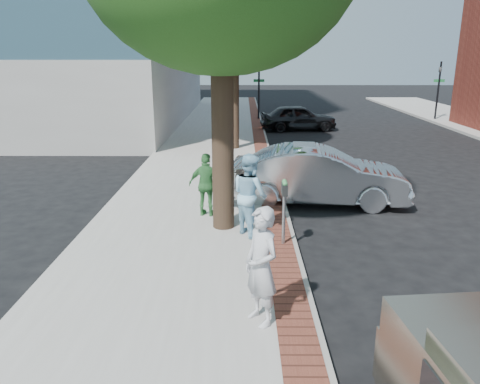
{
  "coord_description": "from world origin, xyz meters",
  "views": [
    {
      "loc": [
        -0.13,
        -8.91,
        4.22
      ],
      "look_at": [
        -0.19,
        1.34,
        1.2
      ],
      "focal_mm": 35.0,
      "sensor_mm": 36.0,
      "label": 1
    }
  ],
  "objects_px": {
    "person_gray": "(261,267)",
    "bg_car": "(298,118)",
    "person_officer": "(250,194)",
    "sedan_silver": "(319,176)",
    "person_green": "(207,185)",
    "parking_meter": "(284,199)"
  },
  "relations": [
    {
      "from": "person_officer",
      "to": "sedan_silver",
      "type": "height_order",
      "value": "person_officer"
    },
    {
      "from": "person_green",
      "to": "sedan_silver",
      "type": "xyz_separation_m",
      "value": [
        3.14,
        1.53,
        -0.14
      ]
    },
    {
      "from": "sedan_silver",
      "to": "bg_car",
      "type": "distance_m",
      "value": 13.85
    },
    {
      "from": "person_green",
      "to": "sedan_silver",
      "type": "relative_size",
      "value": 0.33
    },
    {
      "from": "person_officer",
      "to": "bg_car",
      "type": "distance_m",
      "value": 16.91
    },
    {
      "from": "person_officer",
      "to": "sedan_silver",
      "type": "xyz_separation_m",
      "value": [
        2.04,
        2.82,
        -0.28
      ]
    },
    {
      "from": "person_officer",
      "to": "person_green",
      "type": "distance_m",
      "value": 1.7
    },
    {
      "from": "parking_meter",
      "to": "person_green",
      "type": "bearing_deg",
      "value": 133.43
    },
    {
      "from": "person_officer",
      "to": "person_gray",
      "type": "bearing_deg",
      "value": 149.33
    },
    {
      "from": "person_gray",
      "to": "sedan_silver",
      "type": "relative_size",
      "value": 0.37
    },
    {
      "from": "sedan_silver",
      "to": "parking_meter",
      "type": "bearing_deg",
      "value": 164.85
    },
    {
      "from": "parking_meter",
      "to": "person_gray",
      "type": "xyz_separation_m",
      "value": [
        -0.62,
        -3.17,
        -0.1
      ]
    },
    {
      "from": "person_gray",
      "to": "sedan_silver",
      "type": "bearing_deg",
      "value": 130.96
    },
    {
      "from": "parking_meter",
      "to": "person_officer",
      "type": "relative_size",
      "value": 0.77
    },
    {
      "from": "person_gray",
      "to": "bg_car",
      "type": "relative_size",
      "value": 0.44
    },
    {
      "from": "person_officer",
      "to": "sedan_silver",
      "type": "bearing_deg",
      "value": -68.26
    },
    {
      "from": "person_gray",
      "to": "person_green",
      "type": "height_order",
      "value": "person_gray"
    },
    {
      "from": "parking_meter",
      "to": "person_officer",
      "type": "xyz_separation_m",
      "value": [
        -0.74,
        0.65,
        -0.09
      ]
    },
    {
      "from": "person_green",
      "to": "bg_car",
      "type": "xyz_separation_m",
      "value": [
        4.12,
        15.35,
        -0.24
      ]
    },
    {
      "from": "person_green",
      "to": "bg_car",
      "type": "height_order",
      "value": "person_green"
    },
    {
      "from": "parking_meter",
      "to": "sedan_silver",
      "type": "bearing_deg",
      "value": 69.46
    },
    {
      "from": "sedan_silver",
      "to": "bg_car",
      "type": "xyz_separation_m",
      "value": [
        0.99,
        13.82,
        -0.1
      ]
    }
  ]
}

